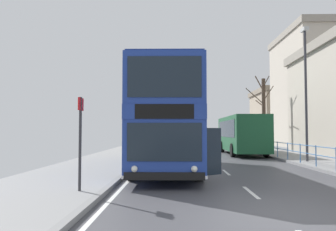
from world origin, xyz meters
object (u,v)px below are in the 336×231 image
Objects in this scene: background_building_01 at (322,89)px; background_building_02 at (298,116)px; street_lamp_far_side at (306,83)px; background_bus_far_lane at (241,134)px; bare_tree_far_00 at (264,112)px; bus_stop_sign_near at (80,133)px; double_decker_bus_main at (167,121)px.

background_building_02 is (1.89, 12.55, -2.52)m from background_building_01.
background_building_02 reaches higher than street_lamp_far_side.
background_bus_far_lane is 6.01m from bare_tree_far_00.
bus_stop_sign_near is 0.21× the size of background_building_02.
background_building_01 is (11.39, 11.47, 4.96)m from background_bus_far_lane.
background_building_01 reaches higher than double_decker_bus_main.
street_lamp_far_side is 33.34m from background_building_02.
background_building_02 reaches higher than bare_tree_far_00.
double_decker_bus_main is 8.71m from street_lamp_far_side.
street_lamp_far_side is at bearing 22.68° from double_decker_bus_main.
bare_tree_far_00 reaches higher than double_decker_bus_main.
street_lamp_far_side reaches higher than bus_stop_sign_near.
street_lamp_far_side is (10.07, 9.49, 2.77)m from bus_stop_sign_near.
bare_tree_far_00 reaches higher than bus_stop_sign_near.
background_building_01 is 12.94m from background_building_02.
background_building_02 is (11.09, 31.44, -0.47)m from street_lamp_far_side.
bus_stop_sign_near is 0.20× the size of background_building_01.
street_lamp_far_side is at bearing -93.91° from bare_tree_far_00.
double_decker_bus_main is 1.21× the size of background_bus_far_lane.
double_decker_bus_main is 6.67m from bus_stop_sign_near.
background_building_02 is at bearing 61.06° from background_bus_far_lane.
background_building_01 is (16.96, 22.13, 4.27)m from double_decker_bus_main.
background_bus_far_lane is at bearing -134.79° from background_building_01.
background_bus_far_lane is at bearing 62.40° from double_decker_bus_main.
background_bus_far_lane is 0.72× the size of background_building_02.
street_lamp_far_side is 12.27m from bare_tree_far_00.
bare_tree_far_00 is (0.83, 12.21, -0.93)m from street_lamp_far_side.
background_building_01 is 1.03× the size of background_building_02.
bare_tree_far_00 is at bearing 57.73° from background_bus_far_lane.
street_lamp_far_side is 1.08× the size of bare_tree_far_00.
background_bus_far_lane is at bearing -122.27° from bare_tree_far_00.
background_building_01 reaches higher than street_lamp_far_side.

